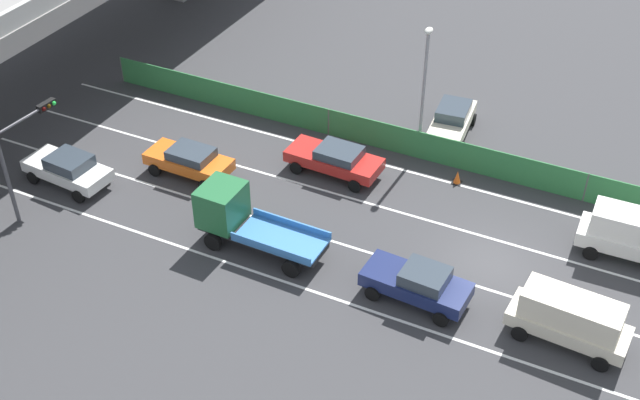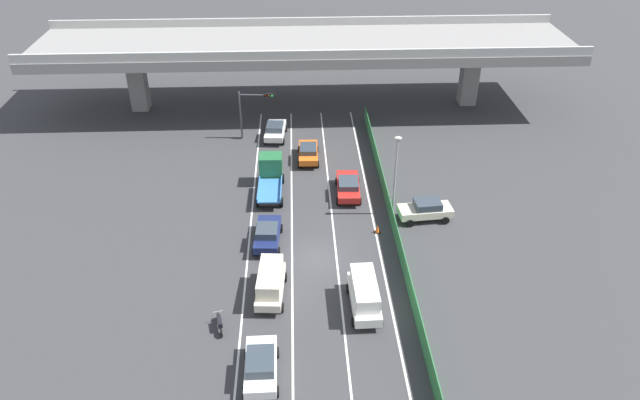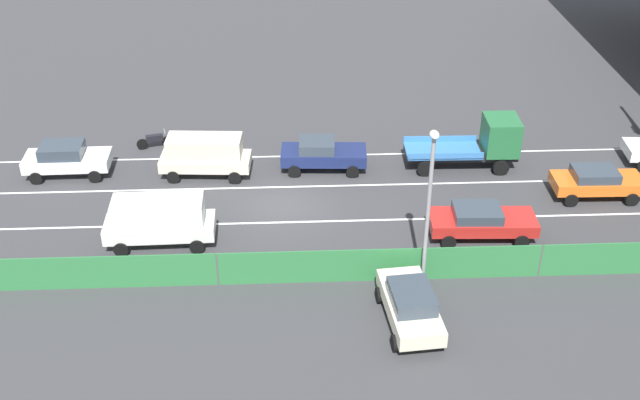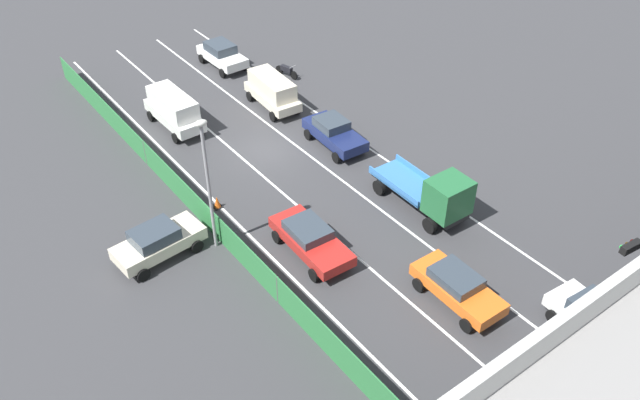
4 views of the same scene
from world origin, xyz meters
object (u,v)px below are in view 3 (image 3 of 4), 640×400
traffic_cone (357,257)px  flatbed_truck_blue (483,142)px  car_van_cream (205,154)px  street_lamp (429,195)px  car_taxi_orange (597,181)px  car_sedan_navy (322,153)px  car_sedan_red (481,220)px  parked_sedan_cream (410,304)px  motorcycle (155,140)px  car_hatchback_white (66,158)px  car_van_white (159,219)px

traffic_cone → flatbed_truck_blue: bearing=139.5°
car_van_cream → street_lamp: street_lamp is taller
car_taxi_orange → flatbed_truck_blue: flatbed_truck_blue is taller
car_sedan_navy → car_taxi_orange: size_ratio=1.03×
flatbed_truck_blue → car_sedan_red: bearing=-12.8°
car_taxi_orange → parked_sedan_cream: (9.04, -10.30, 0.07)m
car_taxi_orange → motorcycle: car_taxi_orange is taller
car_sedan_red → traffic_cone: bearing=-72.2°
traffic_cone → street_lamp: bearing=59.1°
car_sedan_navy → parked_sedan_cream: bearing=12.5°
motorcycle → parked_sedan_cream: 19.12m
car_hatchback_white → car_sedan_red: (6.59, 19.65, -0.09)m
car_sedan_red → street_lamp: 5.68m
car_hatchback_white → car_taxi_orange: car_hatchback_white is taller
car_taxi_orange → flatbed_truck_blue: (-3.35, -4.81, 0.50)m
car_hatchback_white → car_sedan_navy: (-0.01, 12.91, -0.04)m
parked_sedan_cream → car_sedan_red: bearing=145.6°
car_van_white → parked_sedan_cream: (5.96, 10.15, -0.32)m
parked_sedan_cream → car_hatchback_white: bearing=-128.4°
car_sedan_red → car_hatchback_white: bearing=-108.5°
car_van_white → parked_sedan_cream: bearing=59.6°
street_lamp → traffic_cone: size_ratio=10.21×
car_sedan_navy → street_lamp: street_lamp is taller
street_lamp → flatbed_truck_blue: bearing=155.1°
car_sedan_navy → motorcycle: (-2.74, -8.89, -0.43)m
car_hatchback_white → car_sedan_red: car_hatchback_white is taller
car_hatchback_white → flatbed_truck_blue: 21.15m
street_lamp → car_van_cream: bearing=-135.1°
parked_sedan_cream → car_van_white: bearing=-120.4°
flatbed_truck_blue → street_lamp: size_ratio=0.82×
car_sedan_navy → car_sedan_red: size_ratio=0.93×
car_sedan_navy → car_van_cream: bearing=-86.4°
car_hatchback_white → car_sedan_navy: bearing=90.0°
car_sedan_navy → street_lamp: size_ratio=0.64×
car_sedan_red → flatbed_truck_blue: flatbed_truck_blue is taller
car_van_cream → motorcycle: car_van_cream is taller
car_taxi_orange → car_van_cream: (-3.02, -18.94, 0.35)m
car_van_cream → traffic_cone: car_van_cream is taller
car_sedan_navy → motorcycle: 9.31m
car_hatchback_white → car_van_white: (6.46, 5.50, 0.32)m
car_van_cream → flatbed_truck_blue: bearing=91.3°
car_van_white → flatbed_truck_blue: 16.91m
car_hatchback_white → flatbed_truck_blue: size_ratio=0.75×
car_van_cream → traffic_cone: (8.04, 6.98, -0.88)m
car_van_cream → traffic_cone: size_ratio=6.78×
car_sedan_red → flatbed_truck_blue: bearing=167.2°
flatbed_truck_blue → parked_sedan_cream: (12.39, -5.48, -0.42)m
car_van_white → car_taxi_orange: car_van_white is taller
car_taxi_orange → car_van_cream: car_van_cream is taller
car_hatchback_white → motorcycle: (-2.75, 4.03, -0.47)m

